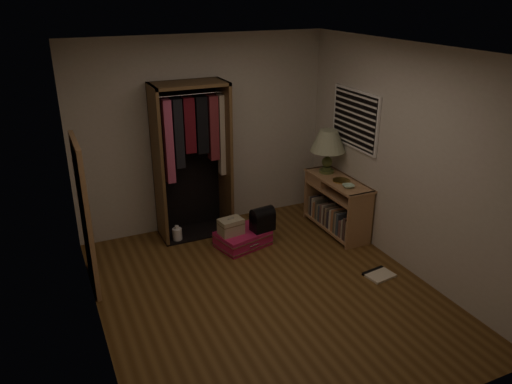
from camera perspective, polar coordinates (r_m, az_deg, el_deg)
ground at (r=5.62m, az=1.27°, el=-11.46°), size 4.00×4.00×0.00m
room_walls at (r=5.01m, az=1.97°, el=3.39°), size 3.52×4.02×2.60m
console_bookshelf at (r=6.91m, az=9.05°, el=-1.24°), size 0.42×1.12×0.75m
open_wardrobe at (r=6.53m, az=-7.23°, el=5.09°), size 0.97×0.50×2.05m
floor_mirror at (r=5.68m, az=-18.93°, el=-2.57°), size 0.06×0.80×1.70m
pink_suitcase at (r=6.52m, az=-1.52°, el=-5.32°), size 0.76×0.63×0.20m
train_case at (r=6.38m, az=-2.88°, el=-3.94°), size 0.33×0.25×0.22m
black_bag at (r=6.44m, az=0.75°, el=-3.05°), size 0.31×0.23×0.32m
table_lamp at (r=6.85m, az=8.25°, el=5.71°), size 0.63×0.63×0.60m
brass_tray at (r=6.70m, az=9.72°, el=1.31°), size 0.29×0.29×0.01m
ceramic_bowl at (r=6.49m, az=10.50°, el=0.67°), size 0.18×0.18×0.04m
white_jug at (r=6.71m, az=-8.98°, el=-4.81°), size 0.14×0.14×0.22m
floor_book at (r=6.10m, az=13.81°, el=-9.11°), size 0.35×0.30×0.03m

